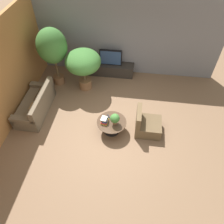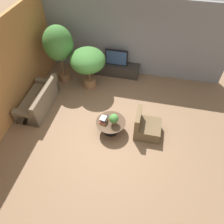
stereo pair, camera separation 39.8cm
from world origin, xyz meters
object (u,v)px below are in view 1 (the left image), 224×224
(television, at_px, (111,58))
(potted_palm_corner, at_px, (83,63))
(coffee_table, at_px, (112,125))
(couch_by_wall, at_px, (36,105))
(armchair_wicker, at_px, (147,125))
(potted_palm_tall, at_px, (52,47))
(media_console, at_px, (111,69))
(potted_plant_tabletop, at_px, (115,119))

(television, height_order, potted_palm_corner, potted_palm_corner)
(potted_palm_corner, bearing_deg, coffee_table, -57.05)
(television, xyz_separation_m, couch_by_wall, (-2.24, -2.43, -0.51))
(armchair_wicker, xyz_separation_m, potted_palm_tall, (-3.47, 1.99, 1.29))
(media_console, height_order, television, television)
(potted_palm_corner, bearing_deg, armchair_wicker, -37.50)
(media_console, bearing_deg, television, -90.00)
(potted_palm_tall, bearing_deg, television, 22.58)
(potted_palm_corner, bearing_deg, media_console, 49.13)
(couch_by_wall, bearing_deg, media_console, 137.36)
(coffee_table, bearing_deg, television, 98.46)
(armchair_wicker, distance_m, potted_palm_tall, 4.20)
(potted_palm_corner, xyz_separation_m, potted_plant_tabletop, (1.39, -2.03, -0.46))
(potted_palm_tall, height_order, potted_palm_corner, potted_palm_tall)
(media_console, distance_m, potted_palm_tall, 2.48)
(potted_palm_corner, distance_m, potted_plant_tabletop, 2.51)
(media_console, height_order, couch_by_wall, couch_by_wall)
(potted_palm_tall, distance_m, potted_palm_corner, 1.19)
(television, distance_m, armchair_wicker, 3.23)
(armchair_wicker, bearing_deg, media_console, 28.66)
(potted_palm_corner, height_order, potted_plant_tabletop, potted_palm_corner)
(armchair_wicker, bearing_deg, television, 28.68)
(television, bearing_deg, potted_palm_tall, -157.42)
(couch_by_wall, bearing_deg, armchair_wicker, 84.53)
(couch_by_wall, distance_m, potted_palm_tall, 2.09)
(coffee_table, distance_m, potted_palm_corner, 2.50)
(television, relative_size, potted_plant_tabletop, 2.27)
(coffee_table, bearing_deg, couch_by_wall, 169.00)
(coffee_table, distance_m, potted_plant_tabletop, 0.38)
(media_console, xyz_separation_m, armchair_wicker, (1.53, -2.80, 0.02))
(media_console, relative_size, coffee_table, 2.03)
(coffee_table, xyz_separation_m, potted_palm_tall, (-2.38, 2.15, 1.26))
(media_console, xyz_separation_m, couch_by_wall, (-2.24, -2.44, 0.03))
(media_console, distance_m, television, 0.54)
(television, distance_m, potted_palm_tall, 2.24)
(couch_by_wall, relative_size, armchair_wicker, 2.15)
(couch_by_wall, height_order, potted_palm_corner, potted_palm_corner)
(potted_palm_corner, bearing_deg, potted_plant_tabletop, -55.68)
(couch_by_wall, xyz_separation_m, potted_palm_corner, (1.40, 1.46, 0.84))
(media_console, height_order, armchair_wicker, armchair_wicker)
(potted_palm_corner, bearing_deg, television, 49.08)
(coffee_table, bearing_deg, potted_palm_corner, 122.95)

